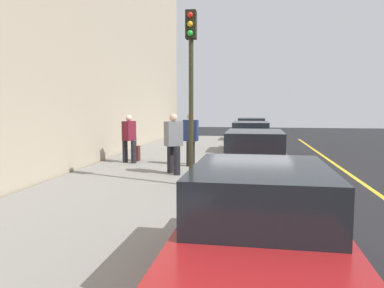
# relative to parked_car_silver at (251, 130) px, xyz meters

# --- Properties ---
(ground_plane) EXTENTS (56.00, 56.00, 0.00)m
(ground_plane) POSITION_rel_parked_car_silver_xyz_m (11.14, 0.01, -0.76)
(ground_plane) COLOR black
(sidewalk) EXTENTS (28.00, 4.60, 0.15)m
(sidewalk) POSITION_rel_parked_car_silver_xyz_m (11.14, -3.29, -0.68)
(sidewalk) COLOR gray
(sidewalk) RESTS_ON ground
(lane_stripe_centre) EXTENTS (28.00, 0.14, 0.01)m
(lane_stripe_centre) POSITION_rel_parked_car_silver_xyz_m (11.14, 3.21, -0.75)
(lane_stripe_centre) COLOR gold
(lane_stripe_centre) RESTS_ON ground
(snow_bank_curb) EXTENTS (6.86, 0.56, 0.22)m
(snow_bank_curb) POSITION_rel_parked_car_silver_xyz_m (16.33, -0.69, -0.65)
(snow_bank_curb) COLOR white
(snow_bank_curb) RESTS_ON ground
(parked_car_silver) EXTENTS (4.32, 1.91, 1.51)m
(parked_car_silver) POSITION_rel_parked_car_silver_xyz_m (0.00, 0.00, 0.00)
(parked_car_silver) COLOR black
(parked_car_silver) RESTS_ON ground
(parked_car_charcoal) EXTENTS (4.44, 1.92, 1.51)m
(parked_car_charcoal) POSITION_rel_parked_car_silver_xyz_m (5.99, -0.04, 0.00)
(parked_car_charcoal) COLOR black
(parked_car_charcoal) RESTS_ON ground
(parked_car_maroon) EXTENTS (4.48, 1.93, 1.51)m
(parked_car_maroon) POSITION_rel_parked_car_silver_xyz_m (12.42, 0.10, 0.00)
(parked_car_maroon) COLOR black
(parked_car_maroon) RESTS_ON ground
(parked_car_red) EXTENTS (4.18, 1.94, 1.51)m
(parked_car_red) POSITION_rel_parked_car_silver_xyz_m (18.80, 0.11, -0.00)
(parked_car_red) COLOR black
(parked_car_red) RESTS_ON ground
(pedestrian_navy_coat) EXTENTS (0.61, 0.52, 1.84)m
(pedestrian_navy_coat) POSITION_rel_parked_car_silver_xyz_m (10.30, -2.10, 0.37)
(pedestrian_navy_coat) COLOR black
(pedestrian_navy_coat) RESTS_ON sidewalk
(pedestrian_burgundy_coat) EXTENTS (0.55, 0.56, 1.77)m
(pedestrian_burgundy_coat) POSITION_rel_parked_car_silver_xyz_m (10.08, -4.42, 0.33)
(pedestrian_burgundy_coat) COLOR black
(pedestrian_burgundy_coat) RESTS_ON sidewalk
(pedestrian_grey_coat) EXTENTS (0.57, 0.58, 1.86)m
(pedestrian_grey_coat) POSITION_rel_parked_car_silver_xyz_m (12.05, -2.35, 0.38)
(pedestrian_grey_coat) COLOR black
(pedestrian_grey_coat) RESTS_ON sidewalk
(traffic_light_pole) EXTENTS (0.35, 0.26, 4.46)m
(traffic_light_pole) POSITION_rel_parked_car_silver_xyz_m (13.66, -1.54, 2.40)
(traffic_light_pole) COLOR #2D2D19
(traffic_light_pole) RESTS_ON sidewalk
(rolling_suitcase) EXTENTS (0.34, 0.22, 0.93)m
(rolling_suitcase) POSITION_rel_parked_car_silver_xyz_m (9.57, -4.32, -0.32)
(rolling_suitcase) COLOR #471E19
(rolling_suitcase) RESTS_ON sidewalk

